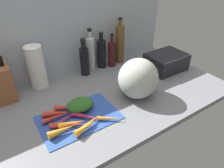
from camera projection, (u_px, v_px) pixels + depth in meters
ground_plane at (87, 103)px, 115.19cm from camera, size 170.00×80.00×3.00cm
wall_back at (54, 30)px, 125.26cm from camera, size 170.00×3.00×60.00cm
cutting_board at (79, 117)px, 102.07cm from camera, size 39.11×25.89×0.80cm
carrot_0 at (86, 108)px, 105.13cm from camera, size 11.48×4.30×2.82cm
carrot_1 at (69, 125)px, 95.17cm from camera, size 16.81×11.01×2.71cm
carrot_2 at (67, 118)px, 99.40cm from camera, size 13.81×6.88×2.13cm
carrot_3 at (86, 127)px, 93.42cm from camera, size 12.61×5.79×3.28cm
carrot_4 at (59, 113)px, 101.75cm from camera, size 14.87×9.20×3.21cm
carrot_5 at (61, 131)px, 91.42cm from camera, size 12.38×3.79×3.60cm
carrot_6 at (72, 123)px, 95.60cm from camera, size 12.85×6.72×3.22cm
carrot_7 at (53, 111)px, 103.62cm from camera, size 11.67×2.92×2.40cm
carrot_8 at (56, 117)px, 99.67cm from camera, size 13.45×2.94×2.65cm
carrot_9 at (69, 108)px, 105.42cm from camera, size 14.66×10.27×3.07cm
carrot_10 at (89, 124)px, 95.55cm from camera, size 15.96×8.24×2.94cm
carrot_11 at (86, 116)px, 100.13cm from camera, size 12.35×13.18×2.59cm
carrot_12 at (111, 118)px, 99.33cm from camera, size 11.89×8.95×2.01cm
carrot_greens_pile at (80, 105)px, 105.16cm from camera, size 14.32×11.01×6.06cm
winter_squash at (138, 79)px, 112.44cm from camera, size 22.85×21.63×22.93cm
knife_block at (2, 82)px, 111.24cm from camera, size 10.08×15.99×25.79cm
paper_towel_roll at (37, 67)px, 120.28cm from camera, size 10.02×10.02×26.20cm
bottle_0 at (84, 60)px, 134.24cm from camera, size 6.08×6.08×25.24cm
bottle_1 at (91, 53)px, 140.29cm from camera, size 5.86×5.86×29.00cm
bottle_2 at (102, 53)px, 143.10cm from camera, size 6.05×6.05×25.74cm
bottle_3 at (112, 54)px, 145.13cm from camera, size 5.42×5.42×24.26cm
bottle_4 at (120, 44)px, 148.30cm from camera, size 6.37×6.37×33.25cm
dish_rack at (166, 62)px, 142.89cm from camera, size 26.45×20.32×11.51cm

